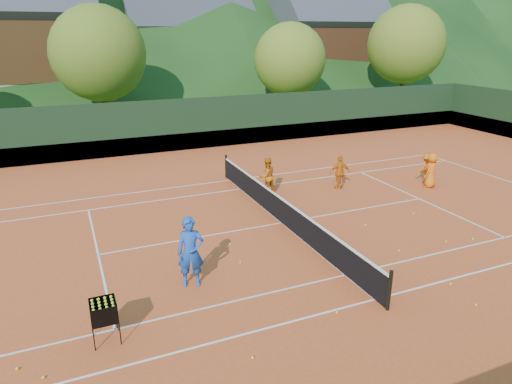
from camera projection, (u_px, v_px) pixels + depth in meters
name	position (u px, v px, depth m)	size (l,w,h in m)	color
ground	(282.00, 223.00, 16.64)	(400.00, 400.00, 0.00)	#2C4D18
clay_court	(282.00, 223.00, 16.64)	(40.00, 24.00, 0.02)	#C84B20
coach	(191.00, 252.00, 12.24)	(0.73, 0.48, 1.99)	blue
student_a	(267.00, 176.00, 19.33)	(0.77, 0.60, 1.59)	orange
student_b	(340.00, 173.00, 20.00)	(0.88, 0.36, 1.50)	orange
student_c	(431.00, 170.00, 20.19)	(0.77, 0.50, 1.57)	orange
student_d	(426.00, 168.00, 20.91)	(0.86, 0.50, 1.34)	orange
tennis_ball_0	(43.00, 377.00, 9.16)	(0.07, 0.07, 0.07)	#C8EA27
tennis_ball_1	(414.00, 214.00, 17.39)	(0.07, 0.07, 0.07)	#C8EA27
tennis_ball_2	(253.00, 358.00, 9.71)	(0.07, 0.07, 0.07)	#C8EA27
tennis_ball_4	(416.00, 258.00, 13.95)	(0.07, 0.07, 0.07)	#C8EA27
tennis_ball_5	(337.00, 312.00, 11.27)	(0.07, 0.07, 0.07)	#C8EA27
tennis_ball_6	(365.00, 225.00, 16.34)	(0.07, 0.07, 0.07)	#C8EA27
tennis_ball_7	(446.00, 242.00, 15.07)	(0.07, 0.07, 0.07)	#C8EA27
tennis_ball_9	(17.00, 369.00, 9.39)	(0.07, 0.07, 0.07)	#C8EA27
tennis_ball_10	(399.00, 251.00, 14.45)	(0.07, 0.07, 0.07)	#C8EA27
tennis_ball_12	(240.00, 262.00, 13.71)	(0.07, 0.07, 0.07)	#C8EA27
tennis_ball_13	(230.00, 244.00, 14.89)	(0.07, 0.07, 0.07)	#C8EA27
tennis_ball_15	(451.00, 284.00, 12.55)	(0.07, 0.07, 0.07)	#C8EA27
tennis_ball_16	(476.00, 305.00, 11.58)	(0.07, 0.07, 0.07)	#C8EA27
tennis_ball_17	(473.00, 239.00, 15.25)	(0.07, 0.07, 0.07)	#C8EA27
court_lines	(282.00, 223.00, 16.63)	(23.83, 11.03, 0.00)	silver
tennis_net	(282.00, 210.00, 16.47)	(0.10, 12.07, 1.10)	black
perimeter_fence	(282.00, 191.00, 16.22)	(40.40, 24.24, 3.00)	black
ball_hopper	(104.00, 312.00, 10.07)	(0.57, 0.57, 1.00)	black
chalet_left	(9.00, 44.00, 37.03)	(13.80, 9.93, 12.92)	beige
chalet_mid	(188.00, 48.00, 46.67)	(12.65, 8.82, 11.45)	beige
chalet_right	(327.00, 45.00, 48.32)	(11.50, 8.82, 11.91)	beige
tree_b	(99.00, 54.00, 30.75)	(6.40, 6.40, 8.40)	#3C2618
tree_c	(290.00, 60.00, 35.31)	(5.60, 5.60, 7.35)	#412B1A
tree_d	(406.00, 44.00, 40.31)	(6.80, 6.80, 8.93)	#402A19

